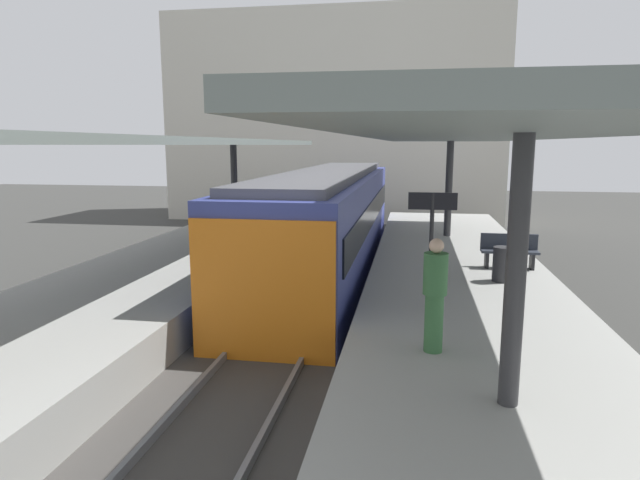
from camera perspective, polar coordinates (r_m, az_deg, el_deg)
ground_plane at (r=12.36m, az=-3.08°, el=-9.43°), size 80.00×80.00×0.00m
platform_left at (r=13.53m, az=-19.10°, el=-6.03°), size 4.40×28.00×1.00m
platform_right at (r=11.98m, az=15.10°, el=-7.87°), size 4.40×28.00×1.00m
track_ballast at (r=12.32m, az=-3.08°, el=-8.99°), size 3.20×28.00×0.20m
rail_near_side at (r=12.44m, az=-6.36°, el=-8.03°), size 0.08×28.00×0.14m
rail_far_side at (r=12.14m, az=0.26°, el=-8.43°), size 0.08×28.00×0.14m
commuter_train at (r=17.30m, az=0.92°, el=2.06°), size 2.78×15.70×3.10m
canopy_left at (r=14.28m, az=-17.21°, el=9.62°), size 4.18×21.00×3.25m
canopy_right at (r=12.83m, az=15.28°, el=10.31°), size 4.18×21.00×3.38m
platform_bench at (r=14.64m, az=19.12°, el=-0.97°), size 1.40×0.41×0.86m
platform_sign at (r=10.48m, az=11.58°, el=1.67°), size 0.90×0.08×2.21m
litter_bin at (r=13.15m, az=18.49°, el=-2.41°), size 0.44×0.44×0.80m
passenger_near_bench at (r=8.35m, az=11.87°, el=-5.47°), size 0.36×0.36×1.74m
station_building_backdrop at (r=31.70m, az=1.73°, el=12.45°), size 18.00×6.00×11.00m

